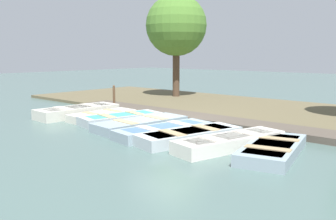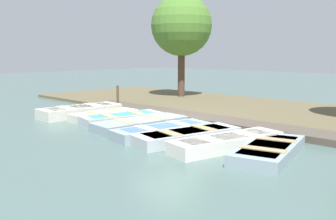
# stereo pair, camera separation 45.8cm
# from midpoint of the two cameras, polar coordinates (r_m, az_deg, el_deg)

# --- Properties ---
(ground_plane) EXTENTS (80.00, 80.00, 0.00)m
(ground_plane) POSITION_cam_midpoint_polar(r_m,az_deg,el_deg) (14.02, -1.06, -2.29)
(ground_plane) COLOR #4C6660
(shore_bank) EXTENTS (8.00, 24.00, 0.15)m
(shore_bank) POSITION_cam_midpoint_polar(r_m,az_deg,el_deg) (17.95, 9.87, 0.24)
(shore_bank) COLOR brown
(shore_bank) RESTS_ON ground_plane
(dock_walkway) EXTENTS (1.32, 12.34, 0.22)m
(dock_walkway) POSITION_cam_midpoint_polar(r_m,az_deg,el_deg) (15.09, 2.73, -1.09)
(dock_walkway) COLOR #51473D
(dock_walkway) RESTS_ON ground_plane
(rowboat_0) EXTENTS (3.57, 1.37, 0.44)m
(rowboat_0) POSITION_cam_midpoint_polar(r_m,az_deg,el_deg) (16.39, -14.38, -0.19)
(rowboat_0) COLOR beige
(rowboat_0) RESTS_ON ground_plane
(rowboat_1) EXTENTS (2.83, 1.10, 0.33)m
(rowboat_1) POSITION_cam_midpoint_polar(r_m,az_deg,el_deg) (15.42, -10.83, -0.83)
(rowboat_1) COLOR beige
(rowboat_1) RESTS_ON ground_plane
(rowboat_2) EXTENTS (3.33, 1.76, 0.35)m
(rowboat_2) POSITION_cam_midpoint_polar(r_m,az_deg,el_deg) (14.54, -8.09, -1.28)
(rowboat_2) COLOR #B2BCC1
(rowboat_2) RESTS_ON ground_plane
(rowboat_3) EXTENTS (3.63, 1.59, 0.34)m
(rowboat_3) POSITION_cam_midpoint_polar(r_m,az_deg,el_deg) (13.43, -5.14, -2.09)
(rowboat_3) COLOR #8C9EA8
(rowboat_3) RESTS_ON ground_plane
(rowboat_4) EXTENTS (3.56, 1.57, 0.35)m
(rowboat_4) POSITION_cam_midpoint_polar(r_m,az_deg,el_deg) (12.21, -1.72, -3.13)
(rowboat_4) COLOR #8C9EA8
(rowboat_4) RESTS_ON ground_plane
(rowboat_5) EXTENTS (3.61, 1.87, 0.36)m
(rowboat_5) POSITION_cam_midpoint_polar(r_m,az_deg,el_deg) (11.44, 2.12, -3.89)
(rowboat_5) COLOR #B2BCC1
(rowboat_5) RESTS_ON ground_plane
(rowboat_6) EXTENTS (3.67, 1.75, 0.39)m
(rowboat_6) POSITION_cam_midpoint_polar(r_m,az_deg,el_deg) (10.68, 8.25, -4.80)
(rowboat_6) COLOR silver
(rowboat_6) RESTS_ON ground_plane
(rowboat_7) EXTENTS (3.36, 1.96, 0.33)m
(rowboat_7) POSITION_cam_midpoint_polar(r_m,az_deg,el_deg) (10.24, 14.45, -5.76)
(rowboat_7) COLOR #8C9EA8
(rowboat_7) RESTS_ON ground_plane
(mooring_post_near) EXTENTS (0.12, 0.12, 1.13)m
(mooring_post_near) POSITION_cam_midpoint_polar(r_m,az_deg,el_deg) (18.36, -8.93, 2.02)
(mooring_post_near) COLOR brown
(mooring_post_near) RESTS_ON ground_plane
(park_tree_far_left) EXTENTS (3.50, 3.50, 5.99)m
(park_tree_far_left) POSITION_cam_midpoint_polar(r_m,az_deg,el_deg) (21.96, 0.65, 12.70)
(park_tree_far_left) COLOR #4C3828
(park_tree_far_left) RESTS_ON ground_plane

